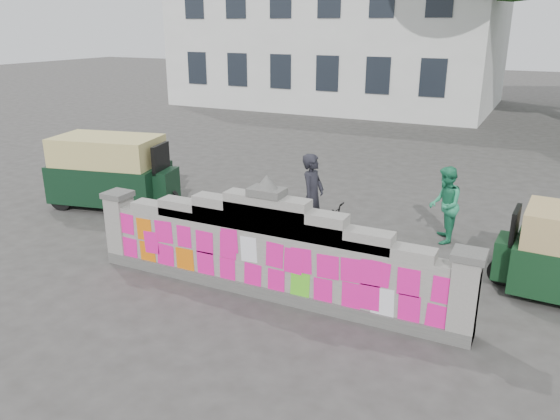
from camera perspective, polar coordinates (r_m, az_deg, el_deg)
The scene contains 7 objects.
ground at distance 8.99m, azimuth -1.30°, elevation -8.77°, with size 100.00×100.00×0.00m, color #383533.
parapet_wall at distance 8.66m, azimuth -1.35°, elevation -4.39°, with size 6.48×0.44×2.01m.
building at distance 30.93m, azimuth 6.52°, elevation 18.50°, with size 16.00×10.00×8.90m.
cyclist_bike at distance 10.43m, azimuth 3.34°, elevation -1.79°, with size 0.65×1.88×0.99m, color black.
cyclist_rider at distance 10.31m, azimuth 3.38°, elevation -0.01°, with size 0.61×0.40×1.67m, color black.
pedestrian at distance 11.27m, azimuth 16.83°, elevation 0.51°, with size 0.75×0.58×1.54m, color #289666.
rickshaw_left at distance 13.53m, azimuth -17.12°, elevation 3.95°, with size 3.14×1.93×1.69m.
Camera 1 is at (3.73, -7.03, 4.17)m, focal length 35.00 mm.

